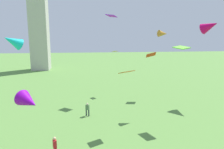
{
  "coord_description": "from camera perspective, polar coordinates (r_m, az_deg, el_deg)",
  "views": [
    {
      "loc": [
        -2.64,
        -3.91,
        9.94
      ],
      "look_at": [
        0.14,
        19.01,
        5.62
      ],
      "focal_mm": 33.65,
      "sensor_mm": 36.0,
      "label": 1
    }
  ],
  "objects": [
    {
      "name": "person_0",
      "position": [
        18.75,
        -15.27,
        -18.2
      ],
      "size": [
        0.39,
        0.54,
        1.8
      ],
      "rotation": [
        0.0,
        0.0,
        5.0
      ],
      "color": "red",
      "rests_on": "ground_plane"
    },
    {
      "name": "person_3",
      "position": [
        26.64,
        -6.69,
        -9.2
      ],
      "size": [
        0.5,
        0.45,
        1.68
      ],
      "rotation": [
        0.0,
        0.0,
        5.7
      ],
      "color": "#1E2333",
      "rests_on": "ground_plane"
    },
    {
      "name": "kite_flying_0",
      "position": [
        21.29,
        4.0,
        0.7
      ],
      "size": [
        1.72,
        1.54,
        0.38
      ],
      "rotation": [
        0.0,
        0.0,
        0.49
      ],
      "color": "#BE7729"
    },
    {
      "name": "kite_flying_1",
      "position": [
        33.77,
        10.54,
        5.27
      ],
      "size": [
        1.66,
        0.99,
        0.97
      ],
      "rotation": [
        0.0,
        0.0,
        3.1
      ],
      "color": "#B62F0D"
    },
    {
      "name": "kite_flying_2",
      "position": [
        35.64,
        0.76,
        6.3
      ],
      "size": [
        1.1,
        1.23,
        0.24
      ],
      "rotation": [
        0.0,
        0.0,
        2.05
      ],
      "color": "gold"
    },
    {
      "name": "kite_flying_3",
      "position": [
        17.54,
        -21.69,
        -6.82
      ],
      "size": [
        2.38,
        2.35,
        1.59
      ],
      "rotation": [
        0.0,
        0.0,
        0.81
      ],
      "color": "#8408B2"
    },
    {
      "name": "kite_flying_4",
      "position": [
        27.76,
        13.67,
        10.73
      ],
      "size": [
        1.4,
        1.11,
        0.91
      ],
      "rotation": [
        0.0,
        0.0,
        1.79
      ],
      "color": "#C37724"
    },
    {
      "name": "kite_flying_5",
      "position": [
        33.74,
        25.04,
        11.82
      ],
      "size": [
        2.78,
        3.09,
        2.28
      ],
      "rotation": [
        0.0,
        0.0,
        0.57
      ],
      "color": "#CB0659"
    },
    {
      "name": "kite_flying_6",
      "position": [
        24.54,
        18.33,
        6.98
      ],
      "size": [
        1.61,
        1.93,
        0.36
      ],
      "rotation": [
        0.0,
        0.0,
        1.89
      ],
      "color": "#75E237"
    },
    {
      "name": "kite_flying_7",
      "position": [
        27.29,
        -25.41,
        8.17
      ],
      "size": [
        2.76,
        2.6,
        2.14
      ],
      "rotation": [
        0.0,
        0.0,
        5.38
      ],
      "color": "#13C3C6"
    },
    {
      "name": "kite_flying_8",
      "position": [
        32.89,
        -0.19,
        15.64
      ],
      "size": [
        1.85,
        1.85,
        0.52
      ],
      "rotation": [
        0.0,
        0.0,
        2.4
      ],
      "color": "#9E11EE"
    }
  ]
}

